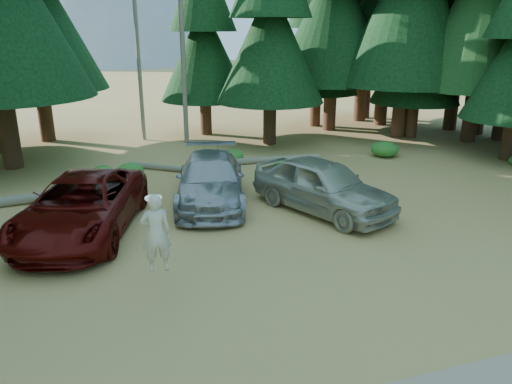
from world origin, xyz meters
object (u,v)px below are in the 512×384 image
log_left (50,196)px  log_mid (159,167)px  log_right (272,159)px  silver_minivan_right (323,185)px  silver_minivan_center (211,180)px  frisbee_player (156,233)px  red_pickup (82,206)px

log_left → log_mid: bearing=28.8°
log_right → silver_minivan_right: bearing=-90.0°
silver_minivan_right → log_right: 6.30m
silver_minivan_center → log_left: silver_minivan_center is taller
silver_minivan_right → frisbee_player: (-5.76, -3.67, 0.61)m
silver_minivan_center → log_mid: (-1.14, 4.62, -0.67)m
silver_minivan_right → log_left: silver_minivan_right is taller
frisbee_player → log_left: (-2.69, 7.52, -1.30)m
red_pickup → log_right: bearing=53.8°
frisbee_player → log_mid: bearing=-94.3°
red_pickup → silver_minivan_center: 4.39m
log_mid → frisbee_player: bearing=-59.5°
silver_minivan_right → log_mid: silver_minivan_right is taller
red_pickup → log_left: 3.57m
red_pickup → log_mid: size_ratio=2.04×
silver_minivan_center → frisbee_player: frisbee_player is taller
frisbee_player → log_left: bearing=-66.8°
log_left → red_pickup: bearing=-77.1°
frisbee_player → log_mid: size_ratio=0.61×
frisbee_player → log_right: frisbee_player is taller
frisbee_player → log_right: (6.33, 9.91, -1.33)m
silver_minivan_right → silver_minivan_center: bearing=125.4°
silver_minivan_center → log_right: bearing=62.7°
red_pickup → log_mid: bearing=81.8°
silver_minivan_center → silver_minivan_right: (3.22, -1.99, 0.07)m
silver_minivan_right → frisbee_player: bearing=-170.3°
silver_minivan_center → log_right: 5.72m
red_pickup → silver_minivan_center: size_ratio=1.10×
silver_minivan_center → frisbee_player: size_ratio=3.06×
red_pickup → log_right: (7.92, 5.72, -0.69)m
silver_minivan_center → red_pickup: bearing=-145.9°
red_pickup → frisbee_player: frisbee_player is taller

